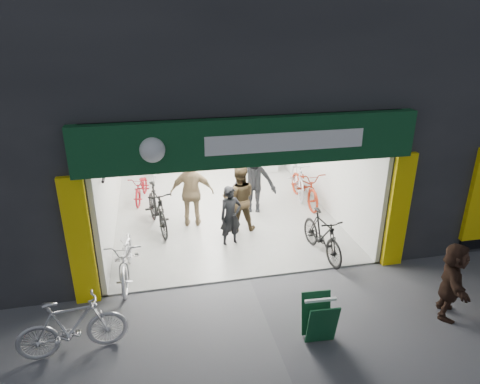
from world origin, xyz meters
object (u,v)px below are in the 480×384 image
object	(u,v)px
bike_right_front	(322,235)
sandwich_board	(319,318)
parked_bike	(72,326)
bike_left_front	(127,256)

from	to	relation	value
bike_right_front	sandwich_board	size ratio (longest dim) A/B	2.24
bike_right_front	parked_bike	size ratio (longest dim) A/B	1.02
bike_right_front	sandwich_board	xyz separation A→B (m)	(-1.11, -2.60, -0.10)
bike_left_front	sandwich_board	xyz separation A→B (m)	(3.24, -2.60, -0.09)
bike_right_front	parked_bike	distance (m)	5.54
bike_right_front	parked_bike	xyz separation A→B (m)	(-5.15, -2.05, -0.01)
bike_right_front	bike_left_front	bearing A→B (deg)	173.65
bike_left_front	bike_right_front	size ratio (longest dim) A/B	1.13
parked_bike	sandwich_board	xyz separation A→B (m)	(4.04, -0.55, -0.08)
bike_left_front	bike_right_front	xyz separation A→B (m)	(4.34, 0.00, 0.01)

